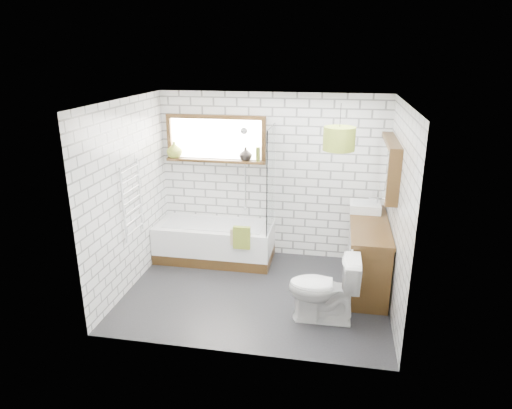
% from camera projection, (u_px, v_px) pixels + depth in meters
% --- Properties ---
extents(floor, '(3.40, 2.60, 0.01)m').
position_uv_depth(floor, '(256.00, 293.00, 6.08)').
color(floor, black).
rests_on(floor, ground).
extents(ceiling, '(3.40, 2.60, 0.01)m').
position_uv_depth(ceiling, '(256.00, 101.00, 5.28)').
color(ceiling, white).
rests_on(ceiling, ground).
extents(wall_back, '(3.40, 0.01, 2.50)m').
position_uv_depth(wall_back, '(272.00, 177.00, 6.90)').
color(wall_back, white).
rests_on(wall_back, ground).
extents(wall_front, '(3.40, 0.01, 2.50)m').
position_uv_depth(wall_front, '(232.00, 245.00, 4.47)').
color(wall_front, white).
rests_on(wall_front, ground).
extents(wall_left, '(0.01, 2.60, 2.50)m').
position_uv_depth(wall_left, '(128.00, 196.00, 5.97)').
color(wall_left, white).
rests_on(wall_left, ground).
extents(wall_right, '(0.01, 2.60, 2.50)m').
position_uv_depth(wall_right, '(398.00, 212.00, 5.39)').
color(wall_right, white).
rests_on(wall_right, ground).
extents(window, '(1.52, 0.16, 0.68)m').
position_uv_depth(window, '(216.00, 139.00, 6.82)').
color(window, '#33200E').
rests_on(window, wall_back).
extents(towel_radiator, '(0.06, 0.52, 1.00)m').
position_uv_depth(towel_radiator, '(132.00, 200.00, 5.98)').
color(towel_radiator, white).
rests_on(towel_radiator, wall_left).
extents(mirror_cabinet, '(0.16, 1.20, 0.70)m').
position_uv_depth(mirror_cabinet, '(389.00, 167.00, 5.83)').
color(mirror_cabinet, '#33200E').
rests_on(mirror_cabinet, wall_right).
extents(shower_riser, '(0.02, 0.02, 1.30)m').
position_uv_depth(shower_riser, '(245.00, 170.00, 6.89)').
color(shower_riser, silver).
rests_on(shower_riser, wall_back).
extents(bathtub, '(1.76, 0.77, 0.57)m').
position_uv_depth(bathtub, '(215.00, 242.00, 6.98)').
color(bathtub, white).
rests_on(bathtub, floor).
extents(shower_screen, '(0.02, 0.72, 1.50)m').
position_uv_depth(shower_screen, '(271.00, 179.00, 6.50)').
color(shower_screen, white).
rests_on(shower_screen, bathtub).
extents(towel_green, '(0.24, 0.07, 0.33)m').
position_uv_depth(towel_green, '(242.00, 238.00, 6.45)').
color(towel_green, olive).
rests_on(towel_green, bathtub).
extents(towel_beige, '(0.19, 0.05, 0.24)m').
position_uv_depth(towel_beige, '(237.00, 237.00, 6.46)').
color(towel_beige, tan).
rests_on(towel_beige, bathtub).
extents(vanity, '(0.51, 1.58, 0.90)m').
position_uv_depth(vanity, '(368.00, 254.00, 6.16)').
color(vanity, '#33200E').
rests_on(vanity, floor).
extents(basin, '(0.42, 0.37, 0.12)m').
position_uv_depth(basin, '(365.00, 207.00, 6.44)').
color(basin, white).
rests_on(basin, vanity).
extents(tap, '(0.04, 0.04, 0.16)m').
position_uv_depth(tap, '(377.00, 203.00, 6.39)').
color(tap, silver).
rests_on(tap, vanity).
extents(toilet, '(0.48, 0.83, 0.83)m').
position_uv_depth(toilet, '(323.00, 288.00, 5.34)').
color(toilet, white).
rests_on(toilet, floor).
extents(vase_olive, '(0.29, 0.29, 0.25)m').
position_uv_depth(vase_olive, '(174.00, 151.00, 6.97)').
color(vase_olive, olive).
rests_on(vase_olive, window).
extents(vase_dark, '(0.23, 0.23, 0.20)m').
position_uv_depth(vase_dark, '(246.00, 155.00, 6.79)').
color(vase_dark, black).
rests_on(vase_dark, window).
extents(bottle, '(0.07, 0.07, 0.21)m').
position_uv_depth(bottle, '(258.00, 155.00, 6.75)').
color(bottle, olive).
rests_on(bottle, window).
extents(pendant, '(0.37, 0.37, 0.27)m').
position_uv_depth(pendant, '(339.00, 139.00, 5.23)').
color(pendant, olive).
rests_on(pendant, ceiling).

